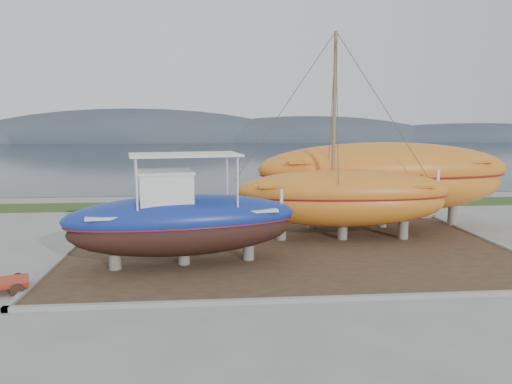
{
  "coord_description": "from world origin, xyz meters",
  "views": [
    {
      "loc": [
        -3.22,
        -16.22,
        5.35
      ],
      "look_at": [
        -1.41,
        4.0,
        2.49
      ],
      "focal_mm": 35.0,
      "sensor_mm": 36.0,
      "label": 1
    }
  ],
  "objects_px": {
    "blue_caique": "(183,210)",
    "white_dinghy": "(152,225)",
    "orange_sailboat": "(345,138)",
    "orange_bare_hull": "(383,186)"
  },
  "relations": [
    {
      "from": "blue_caique",
      "to": "white_dinghy",
      "type": "xyz_separation_m",
      "value": [
        -1.69,
        4.35,
        -1.45
      ]
    },
    {
      "from": "blue_caique",
      "to": "white_dinghy",
      "type": "distance_m",
      "value": 4.89
    },
    {
      "from": "white_dinghy",
      "to": "orange_sailboat",
      "type": "distance_m",
      "value": 9.56
    },
    {
      "from": "white_dinghy",
      "to": "orange_bare_hull",
      "type": "relative_size",
      "value": 0.32
    },
    {
      "from": "white_dinghy",
      "to": "orange_bare_hull",
      "type": "bearing_deg",
      "value": -13.59
    },
    {
      "from": "blue_caique",
      "to": "orange_sailboat",
      "type": "xyz_separation_m",
      "value": [
        6.96,
        3.42,
        2.51
      ]
    },
    {
      "from": "white_dinghy",
      "to": "orange_sailboat",
      "type": "xyz_separation_m",
      "value": [
        8.65,
        -0.93,
        3.96
      ]
    },
    {
      "from": "blue_caique",
      "to": "orange_bare_hull",
      "type": "distance_m",
      "value": 11.33
    },
    {
      "from": "blue_caique",
      "to": "white_dinghy",
      "type": "height_order",
      "value": "blue_caique"
    },
    {
      "from": "blue_caique",
      "to": "orange_sailboat",
      "type": "distance_m",
      "value": 8.15
    }
  ]
}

